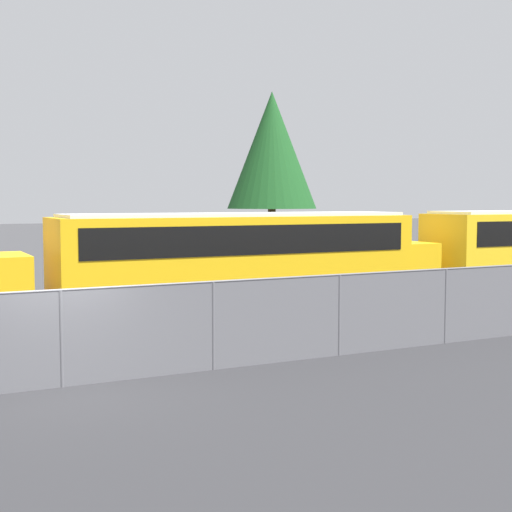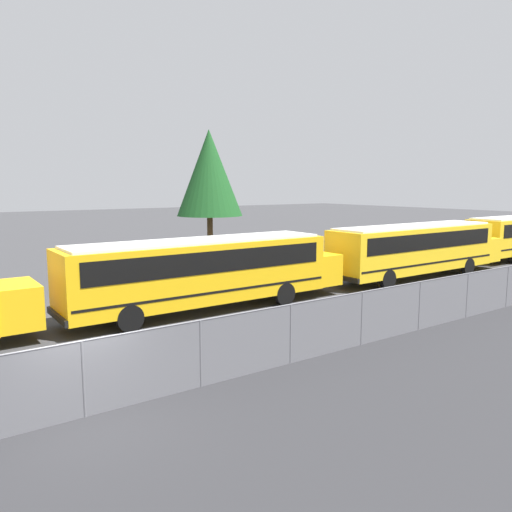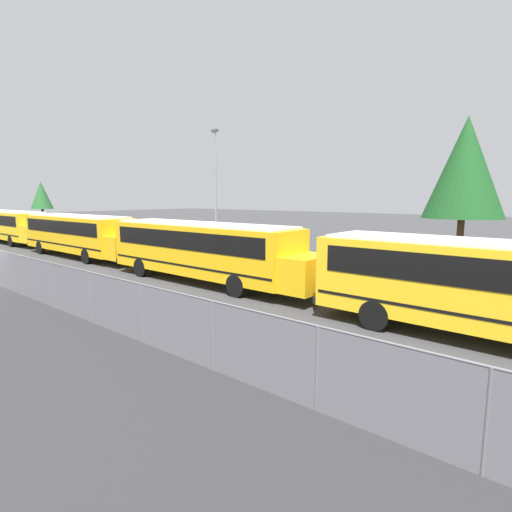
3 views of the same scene
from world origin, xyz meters
TOP-DOWN VIEW (x-y plane):
  - ground_plane at (0.00, 0.00)m, footprint 200.00×200.00m
  - school_bus_2 at (-20.45, 7.59)m, footprint 13.20×2.64m
  - school_bus_3 at (-6.43, 7.33)m, footprint 13.20×2.64m
  - school_bus_4 at (7.31, 7.14)m, footprint 13.20×2.64m
  - light_pole at (-1.12, 16.29)m, footprint 0.60×0.24m
  - tree_0 at (15.97, 21.89)m, footprint 4.97×4.97m
  - tree_1 at (-52.40, 23.54)m, footprint 3.68×3.68m

SIDE VIEW (x-z plane):
  - ground_plane at x=0.00m, z-range 0.00..0.00m
  - school_bus_2 at x=-20.45m, z-range 0.30..3.40m
  - school_bus_3 at x=-6.43m, z-range 0.30..3.40m
  - school_bus_4 at x=7.31m, z-range 0.30..3.40m
  - tree_1 at x=-52.40m, z-range 1.16..8.30m
  - light_pole at x=-1.12m, z-range 0.39..10.13m
  - tree_0 at x=15.97m, z-range 1.51..11.02m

